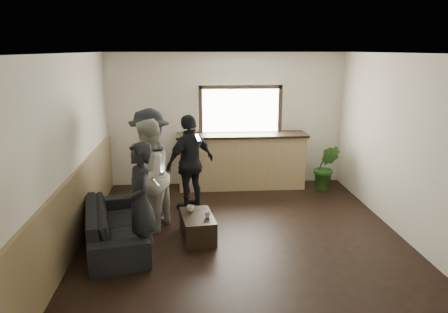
{
  "coord_description": "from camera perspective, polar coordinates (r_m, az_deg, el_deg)",
  "views": [
    {
      "loc": [
        -0.77,
        -6.15,
        2.85
      ],
      "look_at": [
        -0.25,
        0.4,
        1.23
      ],
      "focal_mm": 35.0,
      "sensor_mm": 36.0,
      "label": 1
    }
  ],
  "objects": [
    {
      "name": "ground",
      "position": [
        6.83,
        2.41,
        -10.89
      ],
      "size": [
        5.0,
        6.0,
        0.01
      ],
      "primitive_type": "cube",
      "color": "black"
    },
    {
      "name": "room_shell",
      "position": [
        6.31,
        -4.12,
        1.11
      ],
      "size": [
        5.01,
        6.01,
        2.8
      ],
      "color": "silver",
      "rests_on": "ground"
    },
    {
      "name": "bar_counter",
      "position": [
        9.18,
        2.29,
        -0.11
      ],
      "size": [
        2.7,
        0.68,
        2.13
      ],
      "color": "tan",
      "rests_on": "ground"
    },
    {
      "name": "sofa",
      "position": [
        6.79,
        -14.08,
        -8.65
      ],
      "size": [
        1.25,
        2.2,
        0.61
      ],
      "primitive_type": "imported",
      "rotation": [
        0.0,
        0.0,
        1.79
      ],
      "color": "black",
      "rests_on": "ground"
    },
    {
      "name": "coffee_table",
      "position": [
        6.85,
        -3.48,
        -9.12
      ],
      "size": [
        0.57,
        0.89,
        0.37
      ],
      "primitive_type": "cube",
      "rotation": [
        0.0,
        0.0,
        0.13
      ],
      "color": "black",
      "rests_on": "ground"
    },
    {
      "name": "cup_a",
      "position": [
        6.92,
        -4.4,
        -6.78
      ],
      "size": [
        0.15,
        0.15,
        0.09
      ],
      "primitive_type": "imported",
      "rotation": [
        0.0,
        0.0,
        4.38
      ],
      "color": "silver",
      "rests_on": "coffee_table"
    },
    {
      "name": "cup_b",
      "position": [
        6.67,
        -2.19,
        -7.6
      ],
      "size": [
        0.13,
        0.13,
        0.09
      ],
      "primitive_type": "imported",
      "rotation": [
        0.0,
        0.0,
        5.38
      ],
      "color": "silver",
      "rests_on": "coffee_table"
    },
    {
      "name": "potted_plant",
      "position": [
        9.32,
        13.18,
        -1.34
      ],
      "size": [
        0.62,
        0.55,
        0.94
      ],
      "primitive_type": "imported",
      "rotation": [
        0.0,
        0.0,
        -0.31
      ],
      "color": "#2D6623",
      "rests_on": "ground"
    },
    {
      "name": "person_a",
      "position": [
        6.0,
        -10.86,
        -6.04
      ],
      "size": [
        0.56,
        0.7,
        1.68
      ],
      "rotation": [
        0.0,
        0.0,
        -1.29
      ],
      "color": "black",
      "rests_on": "ground"
    },
    {
      "name": "person_b",
      "position": [
        6.98,
        -9.88,
        -2.58
      ],
      "size": [
        0.97,
        1.08,
        1.81
      ],
      "rotation": [
        0.0,
        0.0,
        -1.96
      ],
      "color": "#B7B7A5",
      "rests_on": "ground"
    },
    {
      "name": "person_c",
      "position": [
        7.68,
        -9.61,
        -0.79
      ],
      "size": [
        0.84,
        1.29,
        1.88
      ],
      "rotation": [
        0.0,
        0.0,
        -1.7
      ],
      "color": "black",
      "rests_on": "ground"
    },
    {
      "name": "person_d",
      "position": [
        7.83,
        -4.41,
        -0.84
      ],
      "size": [
        1.06,
        0.98,
        1.75
      ],
      "rotation": [
        0.0,
        0.0,
        -2.46
      ],
      "color": "black",
      "rests_on": "ground"
    }
  ]
}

